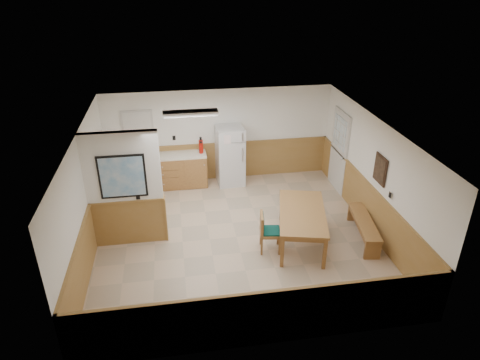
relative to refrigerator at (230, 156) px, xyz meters
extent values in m
plane|color=tan|center=(-0.24, -2.63, -0.79)|extent=(6.00, 6.00, 0.00)
cube|color=white|center=(-0.24, -2.63, 1.71)|extent=(6.00, 6.00, 0.02)
cube|color=white|center=(-0.24, 0.37, 0.46)|extent=(6.00, 0.02, 2.50)
cube|color=white|center=(2.76, -2.63, 0.46)|extent=(0.02, 6.00, 2.50)
cube|color=white|center=(-3.24, -2.63, 0.46)|extent=(0.02, 6.00, 2.50)
cube|color=olive|center=(-0.24, 0.35, -0.29)|extent=(6.00, 0.04, 1.00)
cube|color=olive|center=(2.74, -2.63, -0.29)|extent=(0.04, 6.00, 1.00)
cube|color=olive|center=(-3.22, -2.63, -0.29)|extent=(0.04, 6.00, 1.00)
cube|color=white|center=(-2.49, -2.43, 0.96)|extent=(1.50, 0.15, 1.50)
cube|color=olive|center=(-2.49, -2.43, -0.29)|extent=(1.50, 0.17, 1.00)
cube|color=black|center=(-2.49, -2.52, 0.81)|extent=(0.92, 0.03, 0.92)
cube|color=white|center=(-2.49, -2.54, 0.81)|extent=(0.84, 0.01, 0.84)
cube|color=#A5783A|center=(-1.34, 0.05, -0.36)|extent=(1.40, 0.60, 0.86)
cube|color=#A5783A|center=(-2.81, 0.05, -0.36)|extent=(0.06, 0.60, 0.86)
cube|color=#A5783A|center=(-2.07, 0.05, -0.36)|extent=(0.06, 0.60, 0.86)
cube|color=#EDE1C7|center=(-1.74, 0.05, 0.09)|extent=(2.20, 0.60, 0.04)
cube|color=#EDE1C7|center=(-1.74, 0.35, 0.16)|extent=(2.20, 0.02, 0.10)
cube|color=silver|center=(2.73, -0.73, 0.23)|extent=(0.05, 1.02, 2.15)
cube|color=silver|center=(2.72, -0.73, 0.23)|extent=(0.04, 0.90, 2.05)
cube|color=silver|center=(2.70, -0.73, 0.76)|extent=(0.02, 0.76, 0.80)
cube|color=silver|center=(-2.34, 0.35, 0.76)|extent=(0.80, 0.03, 1.00)
cube|color=white|center=(-2.34, 0.34, 0.76)|extent=(0.70, 0.01, 0.90)
cube|color=black|center=(2.73, -2.93, 0.76)|extent=(0.03, 0.50, 0.60)
cube|color=black|center=(2.71, -2.93, 0.76)|extent=(0.01, 0.42, 0.52)
cube|color=silver|center=(-1.04, -1.33, 1.66)|extent=(1.20, 0.30, 0.08)
cube|color=white|center=(-1.04, -1.33, 1.61)|extent=(1.15, 0.25, 0.01)
cube|color=silver|center=(0.00, 0.00, 0.00)|extent=(0.74, 0.74, 1.58)
cube|color=silver|center=(0.28, -0.36, 0.65)|extent=(0.03, 0.02, 0.21)
cube|color=silver|center=(0.28, -0.36, 0.16)|extent=(0.03, 0.02, 0.37)
cube|color=#9F703A|center=(1.09, -3.03, -0.07)|extent=(1.35, 2.04, 0.05)
cube|color=#9F703A|center=(1.09, -3.03, -0.14)|extent=(1.23, 1.92, 0.10)
cube|color=#9F703A|center=(0.49, -3.78, -0.44)|extent=(0.08, 0.08, 0.70)
cube|color=#9F703A|center=(0.90, -2.08, -0.44)|extent=(0.08, 0.08, 0.70)
cube|color=#9F703A|center=(1.28, -3.97, -0.44)|extent=(0.08, 0.08, 0.70)
cube|color=#9F703A|center=(1.70, -2.27, -0.44)|extent=(0.08, 0.08, 0.70)
cube|color=#9F703A|center=(2.46, -3.11, -0.37)|extent=(0.59, 1.61, 0.05)
cube|color=#9F703A|center=(2.46, -3.85, -0.59)|extent=(0.33, 0.11, 0.40)
cube|color=#9F703A|center=(2.46, -2.37, -0.59)|extent=(0.33, 0.11, 0.40)
cube|color=#9F703A|center=(0.38, -3.19, -0.37)|extent=(0.48, 0.48, 0.06)
cube|color=#0F4D43|center=(0.38, -3.19, -0.33)|extent=(0.44, 0.44, 0.03)
cube|color=#9F703A|center=(0.20, -3.17, -0.14)|extent=(0.11, 0.43, 0.40)
cube|color=#0F4D43|center=(0.02, -3.14, -0.14)|extent=(0.07, 0.36, 0.34)
cube|color=#9F703A|center=(0.17, -3.35, -0.60)|extent=(0.05, 0.05, 0.39)
cube|color=#9F703A|center=(0.23, -2.98, -0.60)|extent=(0.05, 0.05, 0.39)
cube|color=#9F703A|center=(0.54, -3.40, -0.60)|extent=(0.05, 0.05, 0.39)
cube|color=#9F703A|center=(0.59, -3.04, -0.60)|extent=(0.05, 0.05, 0.39)
cylinder|color=#B31309|center=(-0.76, 0.06, 0.29)|extent=(0.12, 0.12, 0.36)
cylinder|color=black|center=(-0.76, 0.06, 0.51)|extent=(0.06, 0.06, 0.08)
cylinder|color=#198B3B|center=(-2.34, 0.04, 0.21)|extent=(0.09, 0.09, 0.21)
camera|label=1|loc=(-1.40, -10.34, 4.53)|focal=32.00mm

